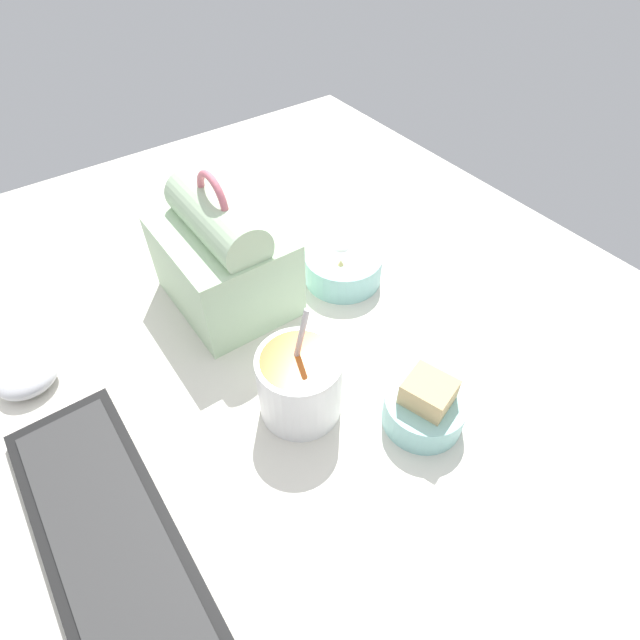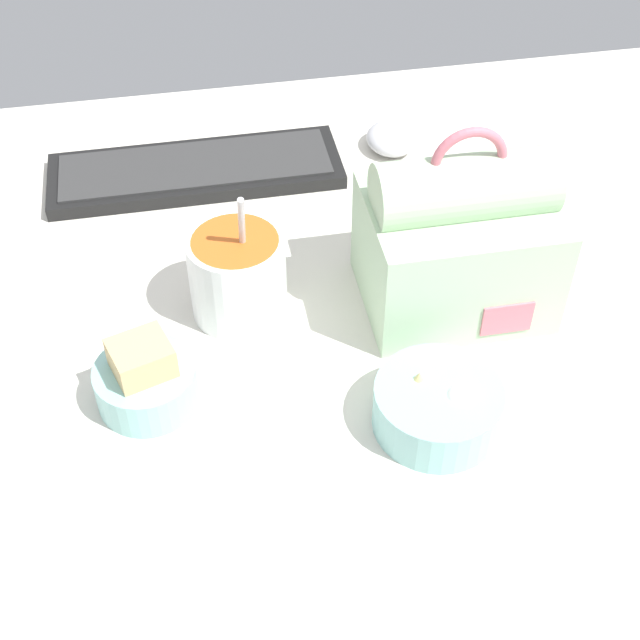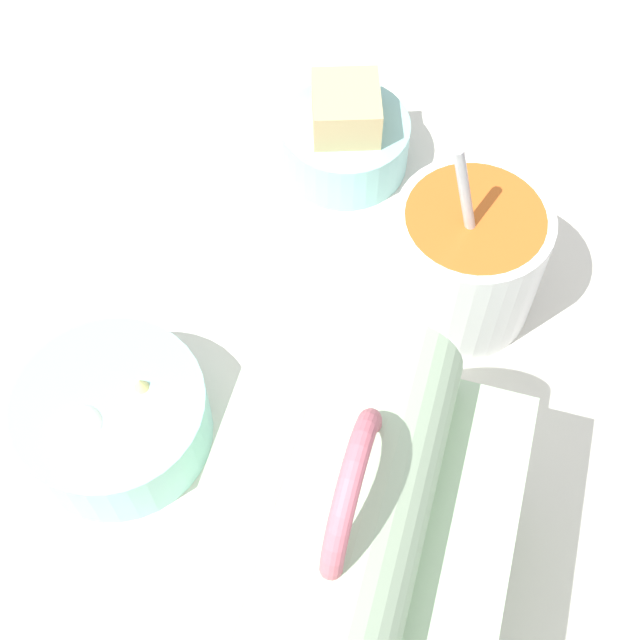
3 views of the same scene
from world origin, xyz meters
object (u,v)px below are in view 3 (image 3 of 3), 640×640
lunch_bag (346,562)px  bento_bowl_snacks (115,417)px  soup_cup (466,259)px  bento_bowl_sandwich (345,138)px

lunch_bag → bento_bowl_snacks: bearing=-111.3°
lunch_bag → soup_cup: lunch_bag is taller
bento_bowl_snacks → soup_cup: bearing=130.5°
soup_cup → bento_bowl_sandwich: 15.77cm
bento_bowl_sandwich → bento_bowl_snacks: 28.66cm
soup_cup → bento_bowl_sandwich: size_ratio=1.61×
soup_cup → bento_bowl_snacks: bearing=-49.5°
soup_cup → bento_bowl_snacks: size_ratio=1.32×
bento_bowl_snacks → bento_bowl_sandwich: bearing=163.3°
soup_cup → bento_bowl_snacks: 26.01cm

